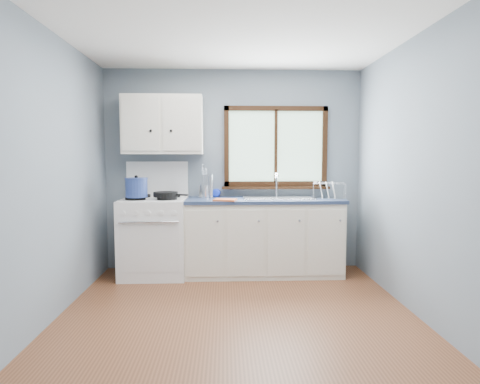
{
  "coord_description": "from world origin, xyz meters",
  "views": [
    {
      "loc": [
        -0.11,
        -3.28,
        1.41
      ],
      "look_at": [
        0.05,
        0.9,
        1.05
      ],
      "focal_mm": 30.0,
      "sensor_mm": 36.0,
      "label": 1
    }
  ],
  "objects_px": {
    "dish_rack": "(328,194)",
    "base_cabinets": "(263,240)",
    "thermos": "(210,186)",
    "skillet": "(166,194)",
    "utensil_crock": "(204,191)",
    "sink": "(278,203)",
    "stockpot": "(136,187)",
    "gas_range": "(154,235)"
  },
  "relations": [
    {
      "from": "dish_rack",
      "to": "base_cabinets",
      "type": "bearing_deg",
      "value": -169.94
    },
    {
      "from": "thermos",
      "to": "dish_rack",
      "type": "xyz_separation_m",
      "value": [
        1.41,
        -0.14,
        -0.09
      ]
    },
    {
      "from": "skillet",
      "to": "thermos",
      "type": "height_order",
      "value": "thermos"
    },
    {
      "from": "utensil_crock",
      "to": "sink",
      "type": "bearing_deg",
      "value": -6.63
    },
    {
      "from": "stockpot",
      "to": "thermos",
      "type": "xyz_separation_m",
      "value": [
        0.83,
        0.29,
        -0.01
      ]
    },
    {
      "from": "sink",
      "to": "gas_range",
      "type": "bearing_deg",
      "value": -179.29
    },
    {
      "from": "stockpot",
      "to": "utensil_crock",
      "type": "relative_size",
      "value": 0.69
    },
    {
      "from": "stockpot",
      "to": "dish_rack",
      "type": "height_order",
      "value": "stockpot"
    },
    {
      "from": "stockpot",
      "to": "thermos",
      "type": "relative_size",
      "value": 1.0
    },
    {
      "from": "sink",
      "to": "stockpot",
      "type": "relative_size",
      "value": 3.0
    },
    {
      "from": "base_cabinets",
      "to": "sink",
      "type": "relative_size",
      "value": 2.2
    },
    {
      "from": "skillet",
      "to": "utensil_crock",
      "type": "height_order",
      "value": "utensil_crock"
    },
    {
      "from": "skillet",
      "to": "stockpot",
      "type": "distance_m",
      "value": 0.34
    },
    {
      "from": "thermos",
      "to": "dish_rack",
      "type": "relative_size",
      "value": 0.63
    },
    {
      "from": "base_cabinets",
      "to": "utensil_crock",
      "type": "distance_m",
      "value": 0.94
    },
    {
      "from": "sink",
      "to": "dish_rack",
      "type": "xyz_separation_m",
      "value": [
        0.59,
        -0.04,
        0.11
      ]
    },
    {
      "from": "skillet",
      "to": "base_cabinets",
      "type": "bearing_deg",
      "value": 27.36
    },
    {
      "from": "skillet",
      "to": "utensil_crock",
      "type": "xyz_separation_m",
      "value": [
        0.43,
        0.26,
        0.02
      ]
    },
    {
      "from": "thermos",
      "to": "gas_range",
      "type": "bearing_deg",
      "value": -169.46
    },
    {
      "from": "gas_range",
      "to": "utensil_crock",
      "type": "distance_m",
      "value": 0.79
    },
    {
      "from": "skillet",
      "to": "thermos",
      "type": "xyz_separation_m",
      "value": [
        0.5,
        0.26,
        0.07
      ]
    },
    {
      "from": "base_cabinets",
      "to": "sink",
      "type": "distance_m",
      "value": 0.48
    },
    {
      "from": "sink",
      "to": "skillet",
      "type": "distance_m",
      "value": 1.34
    },
    {
      "from": "sink",
      "to": "thermos",
      "type": "xyz_separation_m",
      "value": [
        -0.82,
        0.11,
        0.2
      ]
    },
    {
      "from": "utensil_crock",
      "to": "dish_rack",
      "type": "relative_size",
      "value": 0.91
    },
    {
      "from": "base_cabinets",
      "to": "dish_rack",
      "type": "distance_m",
      "value": 0.96
    },
    {
      "from": "thermos",
      "to": "skillet",
      "type": "bearing_deg",
      "value": -152.25
    },
    {
      "from": "gas_range",
      "to": "skillet",
      "type": "height_order",
      "value": "gas_range"
    },
    {
      "from": "utensil_crock",
      "to": "base_cabinets",
      "type": "bearing_deg",
      "value": -8.24
    },
    {
      "from": "stockpot",
      "to": "utensil_crock",
      "type": "bearing_deg",
      "value": 21.06
    },
    {
      "from": "gas_range",
      "to": "skillet",
      "type": "distance_m",
      "value": 0.54
    },
    {
      "from": "base_cabinets",
      "to": "sink",
      "type": "height_order",
      "value": "sink"
    },
    {
      "from": "base_cabinets",
      "to": "dish_rack",
      "type": "relative_size",
      "value": 4.15
    },
    {
      "from": "base_cabinets",
      "to": "dish_rack",
      "type": "bearing_deg",
      "value": -2.74
    },
    {
      "from": "sink",
      "to": "base_cabinets",
      "type": "bearing_deg",
      "value": 179.87
    },
    {
      "from": "skillet",
      "to": "gas_range",
      "type": "bearing_deg",
      "value": 158.82
    },
    {
      "from": "base_cabinets",
      "to": "stockpot",
      "type": "relative_size",
      "value": 6.61
    },
    {
      "from": "sink",
      "to": "stockpot",
      "type": "height_order",
      "value": "sink"
    },
    {
      "from": "sink",
      "to": "stockpot",
      "type": "distance_m",
      "value": 1.67
    },
    {
      "from": "thermos",
      "to": "dish_rack",
      "type": "bearing_deg",
      "value": -5.74
    },
    {
      "from": "stockpot",
      "to": "thermos",
      "type": "bearing_deg",
      "value": 19.36
    },
    {
      "from": "base_cabinets",
      "to": "thermos",
      "type": "distance_m",
      "value": 0.92
    }
  ]
}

